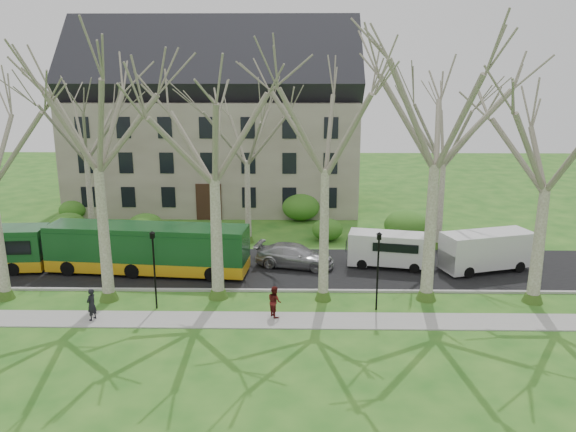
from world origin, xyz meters
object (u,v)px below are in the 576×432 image
(bus_follow, at_px, (148,248))
(pedestrian_a, at_px, (91,304))
(van_a, at_px, (389,250))
(pedestrian_b, at_px, (275,301))
(sedan, at_px, (295,255))
(van_b, at_px, (486,251))

(bus_follow, bearing_deg, pedestrian_a, -93.18)
(van_a, distance_m, pedestrian_a, 18.71)
(bus_follow, height_order, van_a, bus_follow)
(bus_follow, distance_m, pedestrian_b, 10.65)
(bus_follow, bearing_deg, van_a, 10.26)
(van_a, height_order, pedestrian_a, van_a)
(sedan, relative_size, pedestrian_b, 3.12)
(pedestrian_a, distance_m, pedestrian_b, 9.48)
(bus_follow, xyz_separation_m, sedan, (9.35, 1.23, -0.84))
(bus_follow, distance_m, sedan, 9.47)
(van_b, height_order, pedestrian_a, van_b)
(bus_follow, distance_m, van_a, 15.63)
(pedestrian_a, height_order, pedestrian_b, pedestrian_a)
(pedestrian_b, bearing_deg, sedan, -36.06)
(sedan, distance_m, pedestrian_a, 13.44)
(bus_follow, relative_size, van_b, 2.19)
(sedan, height_order, van_b, van_b)
(pedestrian_b, bearing_deg, pedestrian_a, 65.06)
(sedan, bearing_deg, van_a, -76.57)
(van_a, height_order, pedestrian_b, van_a)
(van_a, xyz_separation_m, pedestrian_a, (-16.68, -8.46, -0.29))
(van_b, height_order, pedestrian_b, van_b)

